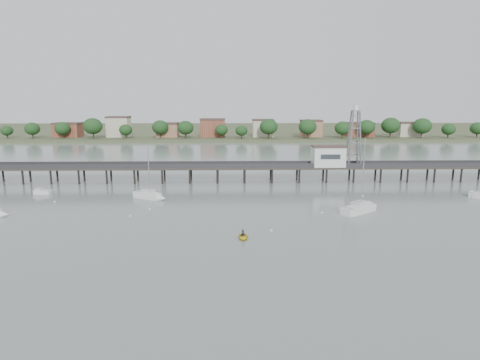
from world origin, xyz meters
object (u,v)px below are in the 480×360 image
(white_tender, at_px, (42,192))
(lattice_tower, at_px, (354,139))
(pier, at_px, (231,167))
(sailboat_b, at_px, (153,196))
(yellow_dinghy, at_px, (243,238))
(sailboat_c, at_px, (365,208))

(white_tender, bearing_deg, lattice_tower, 16.29)
(pier, bearing_deg, lattice_tower, 0.00)
(sailboat_b, distance_m, yellow_dinghy, 31.52)
(sailboat_c, relative_size, yellow_dinghy, 4.92)
(white_tender, bearing_deg, yellow_dinghy, -28.59)
(sailboat_b, bearing_deg, white_tender, -162.50)
(lattice_tower, bearing_deg, sailboat_c, -102.26)
(white_tender, bearing_deg, sailboat_b, -5.44)
(sailboat_c, bearing_deg, white_tender, 131.00)
(lattice_tower, xyz_separation_m, yellow_dinghy, (-29.76, -43.78, -11.10))
(lattice_tower, bearing_deg, sailboat_b, -159.27)
(pier, distance_m, sailboat_b, 24.97)
(pier, xyz_separation_m, sailboat_b, (-16.74, -18.26, -3.15))
(pier, distance_m, lattice_tower, 32.34)
(pier, height_order, white_tender, pier)
(sailboat_b, distance_m, white_tender, 26.23)
(pier, bearing_deg, yellow_dinghy, -87.72)
(white_tender, relative_size, yellow_dinghy, 1.30)
(pier, bearing_deg, white_tender, -163.12)
(lattice_tower, distance_m, sailboat_b, 52.63)
(lattice_tower, height_order, yellow_dinghy, lattice_tower)
(lattice_tower, height_order, sailboat_c, lattice_tower)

